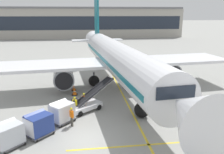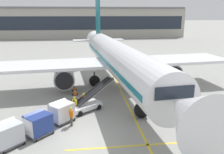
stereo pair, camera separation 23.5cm
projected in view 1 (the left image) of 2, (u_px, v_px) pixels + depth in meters
The scene contains 15 objects.
ground_plane at pixel (84, 140), 18.01m from camera, with size 600.00×600.00×0.00m, color gray.
parked_airplane at pixel (117, 59), 30.17m from camera, with size 30.67×40.66×13.80m.
belt_loader at pixel (87, 102), 23.38m from camera, with size 5.05×4.15×2.94m.
baggage_cart_lead at pixel (62, 112), 20.79m from camera, with size 2.55×2.54×1.91m.
baggage_cart_second at pixel (38, 124), 18.49m from camera, with size 2.55×2.54×1.91m.
baggage_cart_third at pixel (8, 134), 16.90m from camera, with size 2.55×2.54×1.91m.
ground_crew_by_loader at pixel (84, 100), 23.61m from camera, with size 0.57×0.29×1.74m.
ground_crew_by_carts at pixel (75, 104), 22.59m from camera, with size 0.48×0.42×1.74m.
ground_crew_marshaller at pixel (72, 115), 20.03m from camera, with size 0.39×0.52×1.74m.
safety_cone_engine_keepout at pixel (75, 92), 27.96m from camera, with size 0.67×0.67×0.76m.
safety_cone_wingtip at pixel (61, 88), 29.64m from camera, with size 0.59×0.59×0.68m.
safety_cone_nose_mark at pixel (74, 88), 29.57m from camera, with size 0.59×0.59×0.67m.
apron_guidance_line_lead_in at pixel (119, 88), 30.56m from camera, with size 0.20×110.00×0.01m.
apron_guidance_line_stop_bar at pixel (147, 145), 17.37m from camera, with size 12.00×0.20×0.01m.
terminal_building at pixel (70, 22), 95.08m from camera, with size 91.40×15.77×11.95m.
Camera 1 is at (0.05, -16.17, 9.58)m, focal length 36.94 mm.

